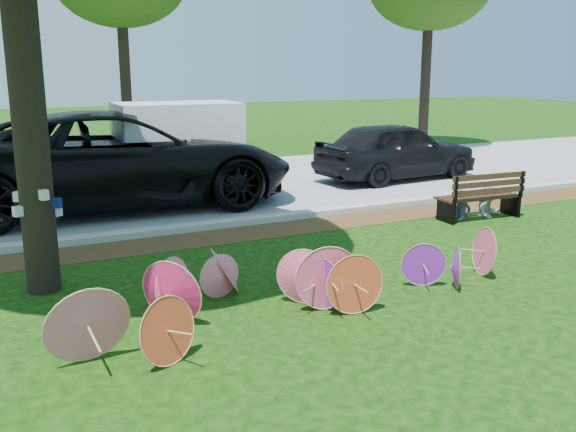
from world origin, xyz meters
name	(u,v)px	position (x,y,z in m)	size (l,w,h in m)	color
ground	(327,332)	(0.00, 0.00, 0.00)	(90.00, 90.00, 0.00)	black
mulch_strip	(199,240)	(0.00, 4.50, 0.01)	(90.00, 1.00, 0.01)	#472D16
curb	(186,228)	(0.00, 5.20, 0.06)	(90.00, 0.30, 0.12)	#B7B5AD
street	(133,192)	(0.00, 9.35, 0.01)	(90.00, 8.00, 0.01)	gray
parasol_pile	(277,284)	(-0.26, 0.79, 0.37)	(6.37, 2.34, 0.89)	pink
black_van	(119,160)	(-0.60, 7.84, 1.03)	(3.42, 7.43, 2.06)	black
dark_pickup	(397,150)	(6.79, 8.05, 0.78)	(1.84, 4.58, 1.56)	black
cargo_trailer	(179,144)	(0.85, 8.26, 1.24)	(2.68, 1.70, 2.47)	white
park_bench	(478,195)	(5.54, 3.59, 0.47)	(1.78, 0.68, 0.93)	black
person_left	(463,191)	(5.19, 3.64, 0.57)	(0.42, 0.27, 1.14)	#3A3D4F
person_right	(490,187)	(5.89, 3.64, 0.60)	(0.58, 0.45, 1.19)	#B7B6C0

